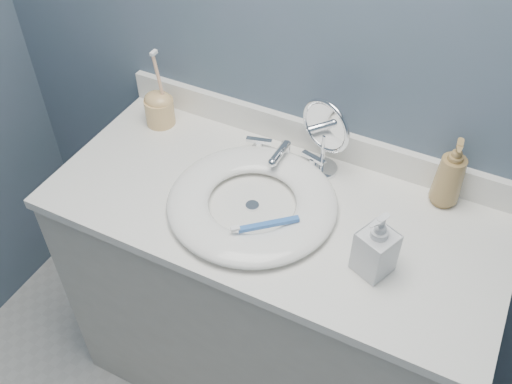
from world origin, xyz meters
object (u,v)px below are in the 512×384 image
Objects in this scene: makeup_mirror at (325,134)px; soap_bottle_amber at (451,173)px; toothbrush_holder at (159,107)px; soap_bottle_clear at (377,244)px.

soap_bottle_amber is at bearing 24.64° from makeup_mirror.
soap_bottle_amber is at bearing 3.28° from toothbrush_holder.
makeup_mirror is 1.31× the size of soap_bottle_clear.
makeup_mirror is 0.36m from soap_bottle_clear.
soap_bottle_clear is 0.81m from toothbrush_holder.
soap_bottle_amber is (0.34, 0.03, -0.03)m from makeup_mirror.
soap_bottle_clear is at bearing -114.29° from soap_bottle_amber.
toothbrush_holder is at bearing -158.34° from makeup_mirror.
soap_bottle_amber reaches higher than soap_bottle_clear.
toothbrush_holder reaches higher than soap_bottle_amber.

